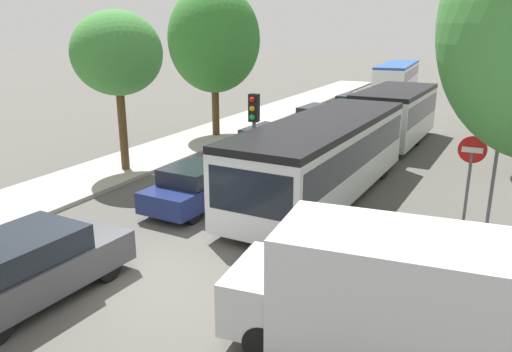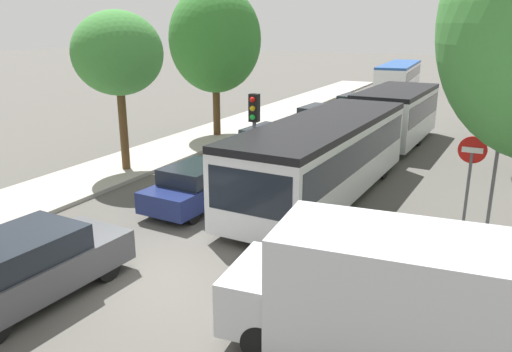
{
  "view_description": "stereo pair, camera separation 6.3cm",
  "coord_description": "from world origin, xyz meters",
  "views": [
    {
      "loc": [
        6.45,
        -8.06,
        5.47
      ],
      "look_at": [
        0.2,
        4.71,
        1.2
      ],
      "focal_mm": 35.0,
      "sensor_mm": 36.0,
      "label": 1
    },
    {
      "loc": [
        6.51,
        -8.03,
        5.47
      ],
      "look_at": [
        0.2,
        4.71,
        1.2
      ],
      "focal_mm": 35.0,
      "sensor_mm": 36.0,
      "label": 2
    }
  ],
  "objects": [
    {
      "name": "no_entry_sign",
      "position": [
        5.98,
        5.41,
        1.88
      ],
      "size": [
        0.7,
        0.08,
        2.82
      ],
      "rotation": [
        0.0,
        0.0,
        -1.57
      ],
      "color": "#56595E",
      "rests_on": "ground"
    },
    {
      "name": "direction_sign_post",
      "position": [
        6.55,
        6.8,
        2.55
      ],
      "size": [
        0.17,
        1.4,
        3.6
      ],
      "rotation": [
        0.0,
        0.0,
        3.22
      ],
      "color": "#56595E",
      "rests_on": "ground"
    },
    {
      "name": "queued_car_navy",
      "position": [
        -1.72,
        4.48,
        0.69
      ],
      "size": [
        1.91,
        4.03,
        1.37
      ],
      "rotation": [
        0.0,
        0.0,
        1.51
      ],
      "color": "navy",
      "rests_on": "ground"
    },
    {
      "name": "city_bus_rear",
      "position": [
        -1.94,
        37.33,
        1.38
      ],
      "size": [
        3.07,
        11.23,
        2.39
      ],
      "rotation": [
        0.0,
        0.0,
        1.63
      ],
      "color": "silver",
      "rests_on": "ground"
    },
    {
      "name": "queued_car_graphite",
      "position": [
        -1.8,
        -1.82,
        0.75
      ],
      "size": [
        2.08,
        4.38,
        1.49
      ],
      "rotation": [
        0.0,
        0.0,
        1.51
      ],
      "color": "#47474C",
      "rests_on": "ground"
    },
    {
      "name": "queued_car_green",
      "position": [
        -1.77,
        22.58,
        0.71
      ],
      "size": [
        1.97,
        4.16,
        1.41
      ],
      "rotation": [
        0.0,
        0.0,
        1.51
      ],
      "color": "#236638",
      "rests_on": "ground"
    },
    {
      "name": "ground_plane",
      "position": [
        0.0,
        0.0,
        0.0
      ],
      "size": [
        200.0,
        200.0,
        0.0
      ],
      "primitive_type": "plane",
      "color": "#4F4C47"
    },
    {
      "name": "tree_left_mid",
      "position": [
        -6.4,
        6.56,
        4.43
      ],
      "size": [
        3.33,
        3.33,
        6.07
      ],
      "color": "#51381E",
      "rests_on": "ground"
    },
    {
      "name": "queued_car_white",
      "position": [
        -1.95,
        10.42,
        0.76
      ],
      "size": [
        2.09,
        4.4,
        1.49
      ],
      "rotation": [
        0.0,
        0.0,
        1.51
      ],
      "color": "white",
      "rests_on": "ground"
    },
    {
      "name": "articulated_bus",
      "position": [
        1.69,
        10.87,
        1.51
      ],
      "size": [
        3.48,
        17.75,
        2.62
      ],
      "rotation": [
        0.0,
        0.0,
        -1.62
      ],
      "color": "silver",
      "rests_on": "ground"
    },
    {
      "name": "tree_left_far",
      "position": [
        -6.51,
        13.72,
        4.74
      ],
      "size": [
        4.49,
        4.49,
        7.45
      ],
      "color": "#51381E",
      "rests_on": "ground"
    },
    {
      "name": "white_van",
      "position": [
        5.17,
        -0.5,
        1.24
      ],
      "size": [
        5.16,
        2.4,
        2.31
      ],
      "rotation": [
        0.0,
        0.0,
        3.23
      ],
      "color": "#B7BABF",
      "rests_on": "ground"
    },
    {
      "name": "kerb_strip_left",
      "position": [
        -6.89,
        18.66,
        0.07
      ],
      "size": [
        3.2,
        47.33,
        0.14
      ],
      "primitive_type": "cube",
      "color": "#9E998E",
      "rests_on": "ground"
    },
    {
      "name": "queued_car_tan",
      "position": [
        -1.89,
        16.61,
        0.77
      ],
      "size": [
        2.12,
        4.47,
        1.52
      ],
      "rotation": [
        0.0,
        0.0,
        1.51
      ],
      "color": "tan",
      "rests_on": "ground"
    },
    {
      "name": "traffic_light",
      "position": [
        -0.66,
        6.31,
        2.5
      ],
      "size": [
        0.33,
        0.37,
        3.4
      ],
      "rotation": [
        0.0,
        0.0,
        -1.51
      ],
      "color": "#56595E",
      "rests_on": "ground"
    }
  ]
}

